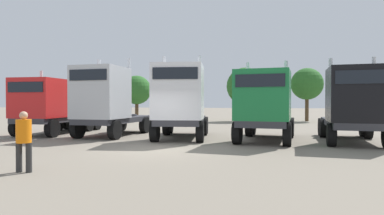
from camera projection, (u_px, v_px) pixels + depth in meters
name	position (u px, v px, depth m)	size (l,w,h in m)	color
ground	(157.00, 150.00, 13.23)	(200.00, 200.00, 0.00)	gray
semi_truck_red	(48.00, 106.00, 19.28)	(3.00, 6.40, 3.86)	#333338
semi_truck_silver	(107.00, 101.00, 18.15)	(2.55, 6.14, 4.43)	#333338
semi_truck_white	(180.00, 101.00, 16.77)	(3.47, 6.05, 4.39)	#333338
semi_truck_green	(265.00, 105.00, 15.76)	(2.87, 6.08, 3.98)	#333338
semi_truck_black	(355.00, 104.00, 15.04)	(2.71, 6.27, 4.08)	#333338
visitor_in_hivis	(24.00, 137.00, 8.98)	(0.47, 0.47, 1.67)	#2A2A2A
oak_far_left	(137.00, 90.00, 34.06)	(2.99, 2.99, 4.71)	#4C3823
oak_far_centre	(245.00, 86.00, 33.14)	(3.79, 3.79, 5.45)	#4C3823
oak_far_right	(307.00, 84.00, 33.25)	(3.23, 3.23, 5.41)	#4C3823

